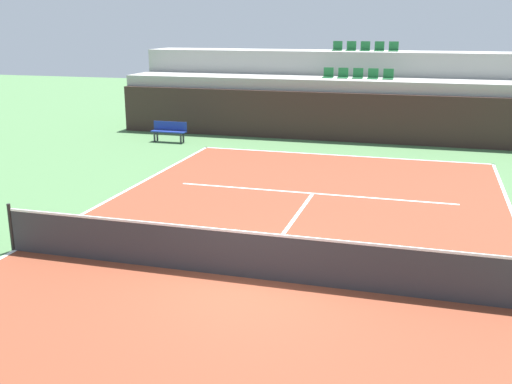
{
  "coord_description": "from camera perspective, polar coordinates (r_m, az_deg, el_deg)",
  "views": [
    {
      "loc": [
        3.16,
        -10.57,
        4.86
      ],
      "look_at": [
        -0.48,
        2.0,
        1.2
      ],
      "focal_mm": 42.47,
      "sensor_mm": 36.0,
      "label": 1
    }
  ],
  "objects": [
    {
      "name": "stands_tier_upper",
      "position": [
        29.53,
        10.03,
        9.45
      ],
      "size": [
        20.97,
        2.4,
        3.6
      ],
      "primitive_type": "cube",
      "color": "#9E9E99",
      "rests_on": "ground_plane"
    },
    {
      "name": "service_line_far",
      "position": [
        17.93,
        5.38,
        -0.13
      ],
      "size": [
        8.26,
        0.1,
        0.0
      ],
      "primitive_type": "cube",
      "color": "white",
      "rests_on": "court_surface"
    },
    {
      "name": "seating_row_lower",
      "position": [
        27.17,
        9.56,
        10.77
      ],
      "size": [
        3.04,
        0.44,
        0.44
      ],
      "color": "#1E6633",
      "rests_on": "stands_tier_lower"
    },
    {
      "name": "tennis_net",
      "position": [
        11.86,
        -0.47,
        -5.9
      ],
      "size": [
        11.08,
        0.08,
        1.07
      ],
      "color": "black",
      "rests_on": "court_surface"
    },
    {
      "name": "back_wall",
      "position": [
        25.93,
        9.02,
        6.93
      ],
      "size": [
        20.97,
        0.3,
        2.05
      ],
      "primitive_type": "cube",
      "color": "#33231E",
      "rests_on": "ground_plane"
    },
    {
      "name": "seating_row_upper",
      "position": [
        29.48,
        10.24,
        13.19
      ],
      "size": [
        3.04,
        0.44,
        0.44
      ],
      "color": "#1E6633",
      "rests_on": "stands_tier_upper"
    },
    {
      "name": "court_surface",
      "position": [
        12.06,
        -0.47,
        -8.13
      ],
      "size": [
        11.0,
        24.0,
        0.01
      ],
      "primitive_type": "cube",
      "color": "brown",
      "rests_on": "ground_plane"
    },
    {
      "name": "ground_plane",
      "position": [
        12.06,
        -0.47,
        -8.15
      ],
      "size": [
        80.0,
        80.0,
        0.0
      ],
      "primitive_type": "plane",
      "color": "#477042"
    },
    {
      "name": "player_bench",
      "position": [
        25.93,
        -8.17,
        5.8
      ],
      "size": [
        1.5,
        0.4,
        0.85
      ],
      "color": "navy",
      "rests_on": "ground_plane"
    },
    {
      "name": "centre_service_line",
      "position": [
        14.94,
        3.04,
        -3.33
      ],
      "size": [
        0.1,
        6.4,
        0.0
      ],
      "primitive_type": "cube",
      "color": "white",
      "rests_on": "court_surface"
    },
    {
      "name": "stands_tier_lower",
      "position": [
        27.22,
        9.41,
        7.84
      ],
      "size": [
        20.97,
        2.4,
        2.53
      ],
      "primitive_type": "cube",
      "color": "#9E9E99",
      "rests_on": "ground_plane"
    },
    {
      "name": "baseline_far",
      "position": [
        23.26,
        7.98,
        3.44
      ],
      "size": [
        11.0,
        0.1,
        0.0
      ],
      "primitive_type": "cube",
      "color": "white",
      "rests_on": "court_surface"
    },
    {
      "name": "sideline_left",
      "position": [
        14.47,
        -21.71,
        -5.11
      ],
      "size": [
        0.1,
        24.0,
        0.0
      ],
      "primitive_type": "cube",
      "color": "white",
      "rests_on": "court_surface"
    }
  ]
}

